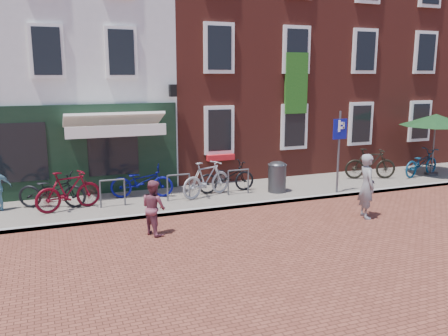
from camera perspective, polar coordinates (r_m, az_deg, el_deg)
name	(u,v)px	position (r m, az deg, el deg)	size (l,w,h in m)	color
ground	(238,208)	(13.96, 1.78, -4.95)	(80.00, 80.00, 0.00)	brown
sidewalk	(249,192)	(15.66, 3.01, -2.96)	(24.00, 3.00, 0.10)	slate
building_stucco	(46,59)	(19.35, -20.96, 12.34)	(8.00, 8.00, 9.00)	silver
building_brick_mid	(219,49)	(20.68, -0.67, 14.34)	(6.00, 8.00, 10.00)	maroon
building_brick_right	(337,51)	(23.46, 13.60, 13.68)	(6.00, 8.00, 10.00)	maroon
filler_right	(441,63)	(27.64, 24.93, 11.52)	(7.00, 8.00, 9.00)	maroon
litter_bin	(277,175)	(15.47, 6.51, -0.86)	(0.60, 0.60, 1.09)	#3D3D40
parking_sign	(339,141)	(15.53, 13.89, 3.25)	(0.50, 0.08, 2.68)	#4C4C4F
parasol	(436,118)	(19.57, 24.47, 5.62)	(2.65, 2.65, 2.45)	#4C4C4F
woman	(367,186)	(13.45, 17.03, -2.12)	(0.66, 0.43, 1.80)	gray
boy	(154,207)	(11.70, -8.59, -4.78)	(0.67, 0.52, 1.38)	brown
bicycle_0	(52,190)	(14.46, -20.25, -2.57)	(0.68, 1.96, 1.03)	black
bicycle_1	(68,191)	(14.02, -18.46, -2.64)	(0.54, 1.90, 1.14)	#500511
bicycle_2	(142,181)	(14.92, -10.01, -1.62)	(0.68, 1.96, 1.03)	#080A62
bicycle_3	(207,179)	(14.77, -2.15, -1.35)	(0.54, 1.90, 1.14)	#99999B
bicycle_4	(226,177)	(15.36, 0.26, -1.07)	(0.68, 1.96, 1.03)	black
bicycle_5	(370,164)	(18.14, 17.44, 0.51)	(0.54, 1.90, 1.14)	black
bicycle_6	(421,163)	(19.33, 22.94, 0.60)	(0.68, 1.96, 1.03)	navy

